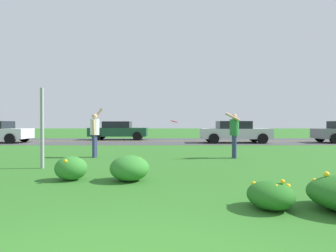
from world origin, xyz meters
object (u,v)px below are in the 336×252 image
sign_post_near_path (42,128)px  frisbee_red (174,121)px  person_thrower_white_shirt (94,131)px  person_catcher_green_shirt (234,132)px  car_silver_center_right (234,132)px  car_dark_green_center_left (118,130)px

sign_post_near_path → frisbee_red: size_ratio=8.65×
person_thrower_white_shirt → person_catcher_green_shirt: 5.29m
person_thrower_white_shirt → car_silver_center_right: person_thrower_white_shirt is taller
car_dark_green_center_left → person_thrower_white_shirt: bearing=-84.4°
sign_post_near_path → car_dark_green_center_left: sign_post_near_path is taller
person_thrower_white_shirt → car_dark_green_center_left: 11.41m
sign_post_near_path → person_catcher_green_shirt: bearing=21.3°
sign_post_near_path → frisbee_red: bearing=31.1°
person_catcher_green_shirt → car_silver_center_right: person_catcher_green_shirt is taller
car_silver_center_right → person_thrower_white_shirt: bearing=-132.4°
person_catcher_green_shirt → frisbee_red: size_ratio=6.36×
person_catcher_green_shirt → frisbee_red: bearing=-178.7°
car_dark_green_center_left → car_silver_center_right: (8.36, -3.41, 0.00)m
person_thrower_white_shirt → car_dark_green_center_left: person_thrower_white_shirt is taller
person_thrower_white_shirt → person_catcher_green_shirt: bearing=-2.6°
frisbee_red → car_dark_green_center_left: size_ratio=0.06×
person_catcher_green_shirt → car_dark_green_center_left: (-6.39, 11.59, -0.26)m
frisbee_red → car_dark_green_center_left: 12.38m
sign_post_near_path → car_silver_center_right: (8.07, 10.57, -0.42)m
sign_post_near_path → person_thrower_white_shirt: sign_post_near_path is taller
person_thrower_white_shirt → car_silver_center_right: size_ratio=0.43×
person_thrower_white_shirt → car_dark_green_center_left: size_ratio=0.43×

